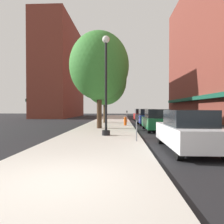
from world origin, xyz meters
The scene contains 13 objects.
ground_plane centered at (4.00, 18.00, 0.00)m, with size 90.00×90.00×0.00m, color black.
sidewalk_slab centered at (0.00, 19.00, 0.06)m, with size 4.80×50.00×0.12m, color #B7B2A8.
building_far_background centered at (-11.01, 37.00, 9.20)m, with size 6.80×18.00×18.44m.
lamppost centered at (0.40, 7.67, 3.20)m, with size 0.48×0.48×5.90m.
fire_hydrant centered at (1.70, 14.89, 0.52)m, with size 0.33×0.26×0.79m.
parking_meter_near centered at (2.05, 21.75, 0.95)m, with size 0.14×0.09×1.31m.
parking_meter_far centered at (2.05, 5.56, 0.95)m, with size 0.14×0.09×1.31m.
tree_near centered at (-0.48, 18.36, 4.84)m, with size 4.78×4.78×7.48m.
tree_mid centered at (-0.46, 12.02, 5.13)m, with size 4.77×4.77×7.77m.
car_white centered at (4.00, 3.96, 0.81)m, with size 1.80×4.30×1.66m.
car_green centered at (4.00, 11.33, 0.81)m, with size 1.80×4.30×1.66m.
car_blue centered at (4.00, 17.04, 0.81)m, with size 1.80×4.30×1.66m.
car_red centered at (4.00, 23.29, 0.81)m, with size 1.80×4.30×1.66m.
Camera 1 is at (1.29, -4.50, 1.73)m, focal length 32.94 mm.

